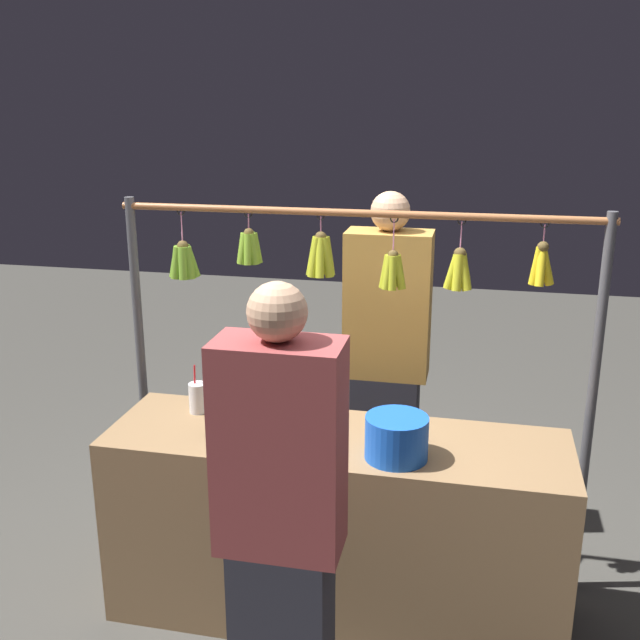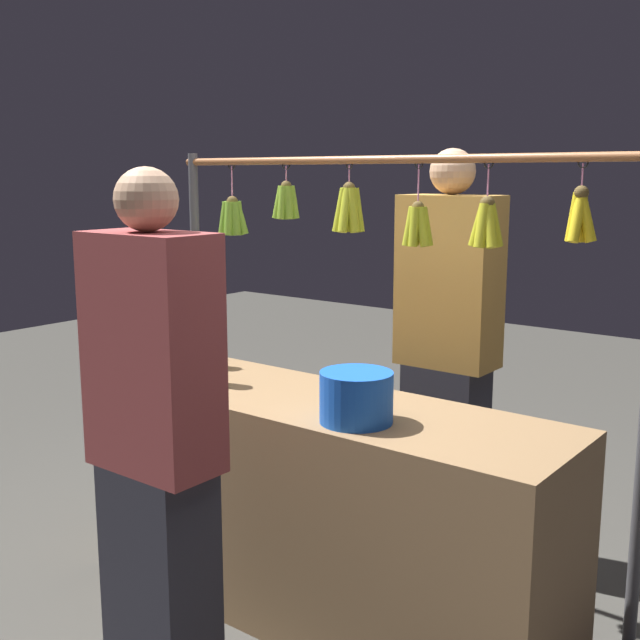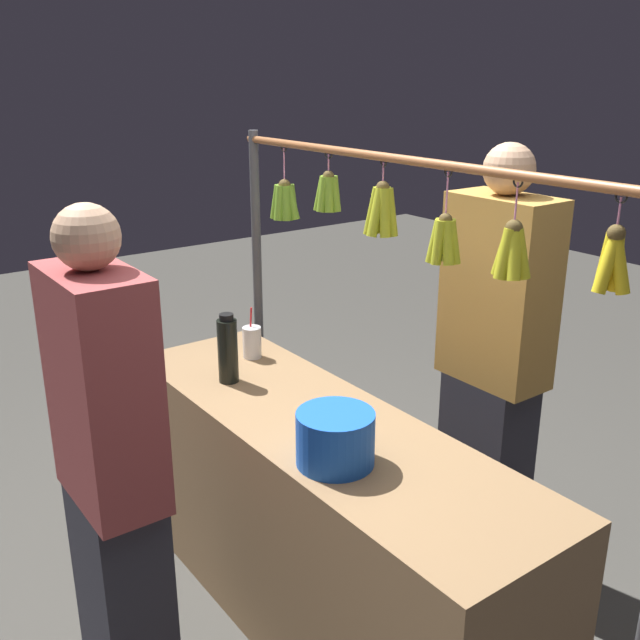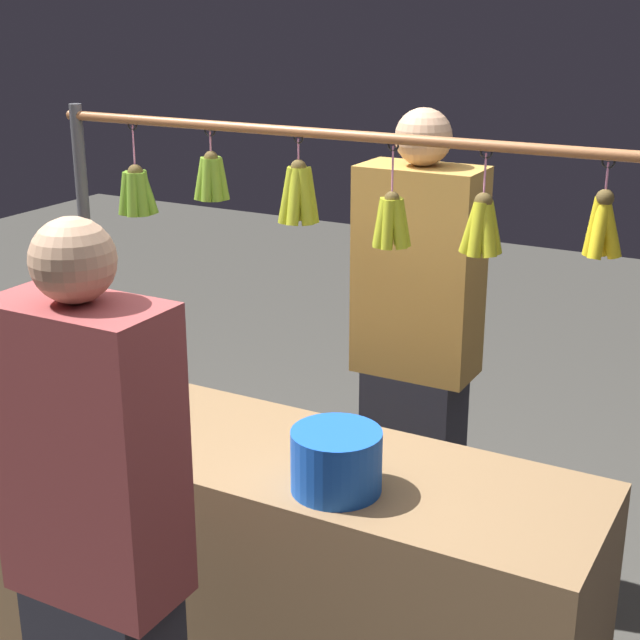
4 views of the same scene
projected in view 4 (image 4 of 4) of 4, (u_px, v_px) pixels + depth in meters
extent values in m
cube|color=olive|center=(279.00, 572.00, 2.93)|extent=(1.92, 0.57, 0.84)
cylinder|color=#4C4C51|center=(94.00, 340.00, 3.59)|extent=(0.04, 0.04, 1.75)
cylinder|color=#9E6038|center=(341.00, 135.00, 2.85)|extent=(2.16, 0.03, 0.03)
torus|color=black|center=(608.00, 161.00, 2.49)|extent=(0.04, 0.01, 0.04)
cylinder|color=pink|center=(607.00, 180.00, 2.51)|extent=(0.01, 0.01, 0.10)
sphere|color=brown|center=(605.00, 198.00, 2.52)|extent=(0.05, 0.05, 0.05)
cylinder|color=yellow|center=(595.00, 227.00, 2.56)|extent=(0.06, 0.04, 0.17)
cylinder|color=yellow|center=(599.00, 229.00, 2.54)|extent=(0.04, 0.08, 0.17)
cylinder|color=yellow|center=(609.00, 228.00, 2.54)|extent=(0.08, 0.04, 0.17)
cylinder|color=yellow|center=(603.00, 226.00, 2.57)|extent=(0.04, 0.06, 0.17)
torus|color=black|center=(486.00, 152.00, 2.64)|extent=(0.04, 0.01, 0.04)
cylinder|color=pink|center=(485.00, 177.00, 2.67)|extent=(0.01, 0.01, 0.14)
sphere|color=brown|center=(483.00, 202.00, 2.69)|extent=(0.05, 0.05, 0.05)
cylinder|color=gold|center=(473.00, 228.00, 2.72)|extent=(0.08, 0.05, 0.16)
cylinder|color=gold|center=(478.00, 230.00, 2.70)|extent=(0.05, 0.07, 0.16)
cylinder|color=gold|center=(487.00, 230.00, 2.69)|extent=(0.08, 0.07, 0.17)
cylinder|color=gold|center=(491.00, 228.00, 2.72)|extent=(0.07, 0.06, 0.16)
cylinder|color=gold|center=(483.00, 226.00, 2.74)|extent=(0.05, 0.08, 0.16)
torus|color=black|center=(393.00, 145.00, 2.77)|extent=(0.04, 0.01, 0.04)
cylinder|color=pink|center=(393.00, 172.00, 2.80)|extent=(0.01, 0.01, 0.16)
sphere|color=brown|center=(392.00, 199.00, 2.83)|extent=(0.05, 0.05, 0.05)
cylinder|color=#AEB825|center=(382.00, 222.00, 2.86)|extent=(0.06, 0.04, 0.15)
cylinder|color=#AEB825|center=(382.00, 224.00, 2.84)|extent=(0.05, 0.06, 0.15)
cylinder|color=#AEB825|center=(388.00, 225.00, 2.82)|extent=(0.04, 0.05, 0.15)
cylinder|color=#AEB825|center=(398.00, 225.00, 2.83)|extent=(0.07, 0.05, 0.15)
cylinder|color=#AEB825|center=(402.00, 223.00, 2.85)|extent=(0.06, 0.05, 0.15)
cylinder|color=#AEB825|center=(398.00, 221.00, 2.87)|extent=(0.04, 0.06, 0.15)
cylinder|color=#AEB825|center=(388.00, 221.00, 2.88)|extent=(0.05, 0.05, 0.15)
torus|color=black|center=(298.00, 138.00, 2.92)|extent=(0.04, 0.01, 0.04)
cylinder|color=pink|center=(298.00, 153.00, 2.93)|extent=(0.01, 0.01, 0.09)
sphere|color=brown|center=(298.00, 167.00, 2.95)|extent=(0.05, 0.05, 0.05)
cylinder|color=#ADB725|center=(290.00, 194.00, 2.99)|extent=(0.07, 0.04, 0.18)
cylinder|color=#ADB725|center=(288.00, 196.00, 2.97)|extent=(0.06, 0.06, 0.18)
cylinder|color=#ADB725|center=(295.00, 197.00, 2.95)|extent=(0.04, 0.08, 0.18)
cylinder|color=#ADB725|center=(305.00, 197.00, 2.95)|extent=(0.07, 0.05, 0.18)
cylinder|color=#ADB725|center=(309.00, 196.00, 2.97)|extent=(0.06, 0.05, 0.18)
cylinder|color=#ADB725|center=(305.00, 194.00, 3.00)|extent=(0.04, 0.08, 0.18)
cylinder|color=#ADB725|center=(297.00, 193.00, 3.01)|extent=(0.05, 0.06, 0.18)
torus|color=black|center=(210.00, 131.00, 3.07)|extent=(0.04, 0.02, 0.04)
cylinder|color=pink|center=(210.00, 145.00, 3.08)|extent=(0.01, 0.01, 0.09)
sphere|color=brown|center=(211.00, 158.00, 3.10)|extent=(0.05, 0.05, 0.05)
cylinder|color=#78A62B|center=(204.00, 178.00, 3.13)|extent=(0.06, 0.04, 0.14)
cylinder|color=#78A62B|center=(202.00, 179.00, 3.11)|extent=(0.05, 0.05, 0.15)
cylinder|color=#78A62B|center=(207.00, 181.00, 3.09)|extent=(0.04, 0.06, 0.14)
cylinder|color=#78A62B|center=(215.00, 180.00, 3.09)|extent=(0.05, 0.05, 0.14)
cylinder|color=#78A62B|center=(221.00, 179.00, 3.11)|extent=(0.06, 0.04, 0.14)
cylinder|color=#78A62B|center=(218.00, 178.00, 3.14)|extent=(0.04, 0.05, 0.14)
cylinder|color=#78A62B|center=(212.00, 177.00, 3.15)|extent=(0.05, 0.07, 0.15)
torus|color=black|center=(132.00, 125.00, 3.21)|extent=(0.04, 0.01, 0.04)
cylinder|color=pink|center=(134.00, 149.00, 3.24)|extent=(0.01, 0.01, 0.16)
sphere|color=brown|center=(135.00, 172.00, 3.27)|extent=(0.05, 0.05, 0.05)
cylinder|color=#6FA32C|center=(128.00, 193.00, 3.30)|extent=(0.07, 0.05, 0.15)
cylinder|color=#6FA32C|center=(126.00, 194.00, 3.28)|extent=(0.06, 0.06, 0.16)
cylinder|color=#6FA32C|center=(133.00, 195.00, 3.26)|extent=(0.05, 0.06, 0.15)
cylinder|color=#6FA32C|center=(141.00, 195.00, 3.26)|extent=(0.06, 0.05, 0.15)
cylinder|color=#6FA32C|center=(147.00, 194.00, 3.29)|extent=(0.08, 0.06, 0.16)
cylinder|color=#6FA32C|center=(144.00, 192.00, 3.32)|extent=(0.04, 0.06, 0.15)
cylinder|color=#6FA32C|center=(135.00, 192.00, 3.32)|extent=(0.06, 0.06, 0.16)
cylinder|color=black|center=(126.00, 388.00, 2.90)|extent=(0.08, 0.08, 0.26)
cylinder|color=black|center=(123.00, 345.00, 2.86)|extent=(0.06, 0.06, 0.02)
cylinder|color=blue|center=(336.00, 461.00, 2.54)|extent=(0.25, 0.25, 0.17)
cylinder|color=silver|center=(129.00, 375.00, 3.17)|extent=(0.08, 0.08, 0.14)
cylinder|color=red|center=(126.00, 362.00, 3.16)|extent=(0.01, 0.03, 0.22)
cube|color=#2D2D38|center=(412.00, 475.00, 3.53)|extent=(0.34, 0.23, 0.84)
cube|color=#BF8C3F|center=(419.00, 272.00, 3.28)|extent=(0.42, 0.23, 0.73)
sphere|color=tan|center=(424.00, 137.00, 3.13)|extent=(0.19, 0.19, 0.19)
cube|color=#993F3F|center=(90.00, 453.00, 2.10)|extent=(0.40, 0.22, 0.70)
sphere|color=tan|center=(73.00, 260.00, 1.96)|extent=(0.18, 0.18, 0.18)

